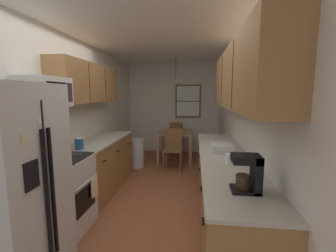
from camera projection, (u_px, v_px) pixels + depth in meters
ground_plane at (160, 187)px, 4.10m from camera, size 12.00×12.00×0.00m
wall_left at (86, 116)px, 4.08m from camera, size 0.10×9.00×2.55m
wall_right at (239, 118)px, 3.76m from camera, size 0.10×9.00×2.55m
wall_back at (174, 108)px, 6.53m from camera, size 4.40×0.10×2.55m
ceiling_slab at (159, 38)px, 3.74m from camera, size 4.40×9.00×0.08m
refrigerator at (11, 186)px, 1.95m from camera, size 0.71×0.80×1.76m
stove_range at (61, 193)px, 2.74m from camera, size 0.66×0.65×1.10m
microwave_over_range at (45, 92)px, 2.59m from camera, size 0.39×0.57×0.35m
counter_left at (102, 164)px, 3.95m from camera, size 0.64×1.79×0.90m
upper_cabinets_left at (89, 83)px, 3.72m from camera, size 0.33×1.87×0.62m
counter_right at (224, 189)px, 2.93m from camera, size 0.64×3.07×0.90m
upper_cabinets_right at (240, 78)px, 2.67m from camera, size 0.33×2.75×0.73m
dining_table at (176, 137)px, 5.64m from camera, size 0.82×0.87×0.73m
dining_chair_near at (174, 147)px, 5.03m from camera, size 0.41×0.41×0.90m
dining_chair_far at (176, 136)px, 6.30m from camera, size 0.44×0.44×0.90m
pendant_light at (176, 81)px, 5.45m from camera, size 0.34×0.34×0.62m
back_window at (188, 101)px, 6.38m from camera, size 0.72×0.05×0.93m
trash_bin at (137, 153)px, 5.18m from camera, size 0.34×0.34×0.65m
storage_canister at (79, 143)px, 3.17m from camera, size 0.12×0.12×0.17m
dish_towel at (95, 187)px, 2.86m from camera, size 0.02×0.16×0.24m
coffee_maker at (250, 173)px, 1.78m from camera, size 0.22×0.18×0.30m
mug_by_coffeemaker at (229, 159)px, 2.51m from camera, size 0.13×0.09×0.11m
dish_rack at (222, 148)px, 3.03m from camera, size 0.28×0.34×0.10m
table_serving_bowl at (174, 130)px, 5.70m from camera, size 0.21×0.21×0.06m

